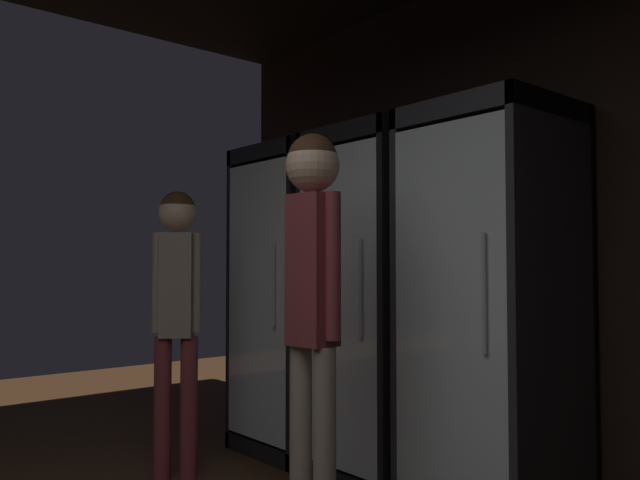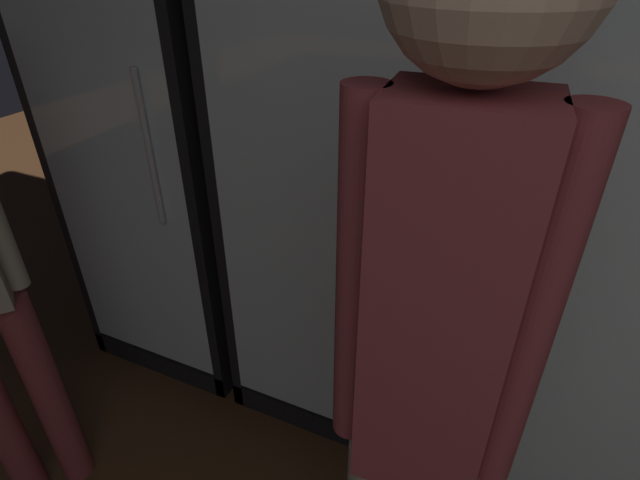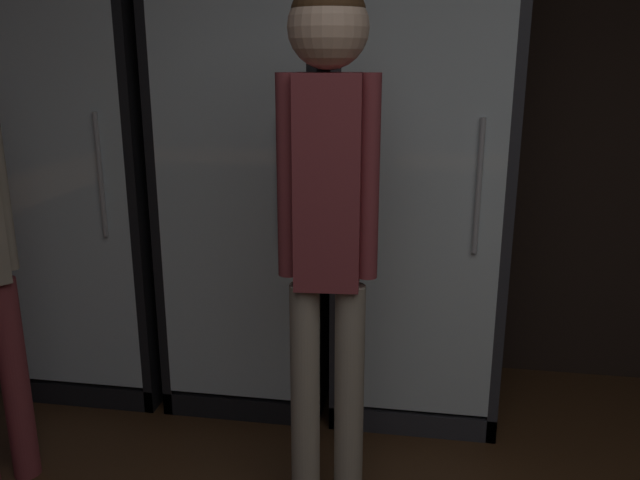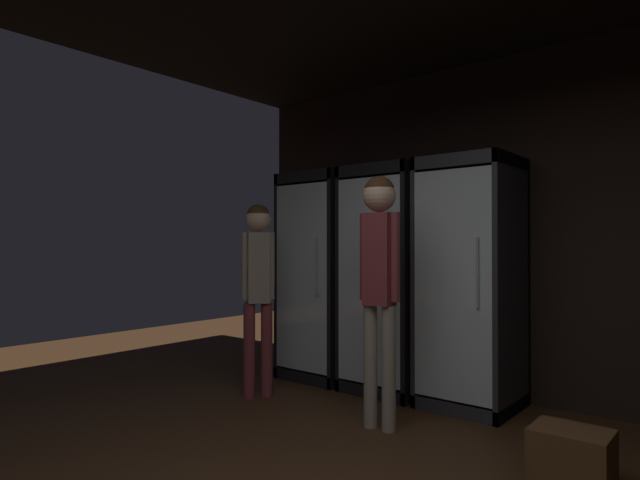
% 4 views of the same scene
% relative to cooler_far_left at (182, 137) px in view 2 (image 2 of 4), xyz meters
% --- Properties ---
extents(cooler_far_left, '(0.69, 0.70, 1.93)m').
position_rel_cooler_far_left_xyz_m(cooler_far_left, '(0.00, 0.00, 0.00)').
color(cooler_far_left, black).
rests_on(cooler_far_left, ground).
extents(cooler_left, '(0.69, 0.70, 1.93)m').
position_rel_cooler_far_left_xyz_m(cooler_left, '(0.74, 0.00, -0.00)').
color(cooler_left, black).
rests_on(cooler_left, ground).
extents(cooler_center, '(0.69, 0.70, 1.93)m').
position_rel_cooler_far_left_xyz_m(cooler_center, '(1.47, 0.00, 0.00)').
color(cooler_center, '#2B2B30').
rests_on(cooler_center, ground).
extents(shopper_near, '(0.30, 0.23, 1.73)m').
position_rel_cooler_far_left_xyz_m(shopper_near, '(1.20, -0.92, 0.18)').
color(shopper_near, gray).
rests_on(shopper_near, ground).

